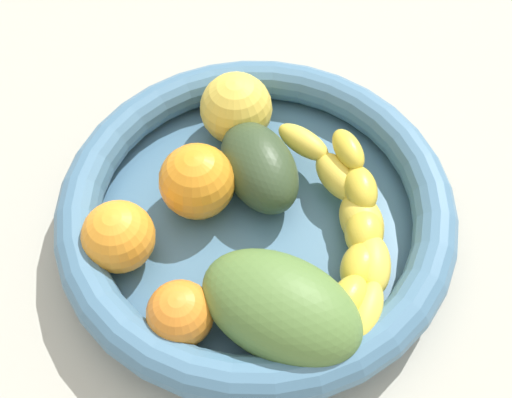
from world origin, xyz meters
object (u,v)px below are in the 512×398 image
at_px(apple_yellow, 236,109).
at_px(avocado_dark, 259,167).
at_px(orange_front, 196,185).
at_px(orange_mid_left, 119,237).
at_px(mango_green, 281,308).
at_px(banana_draped_left, 351,220).
at_px(banana_draped_right, 354,243).
at_px(orange_mid_right, 180,314).
at_px(fruit_bowl, 256,211).

bearing_deg(apple_yellow, avocado_dark, -144.07).
bearing_deg(apple_yellow, orange_front, 176.93).
height_order(orange_mid_left, apple_yellow, apple_yellow).
height_order(orange_front, mango_green, mango_green).
xyz_separation_m(banana_draped_left, banana_draped_right, (-0.02, -0.01, 0.01)).
height_order(banana_draped_left, avocado_dark, avocado_dark).
relative_size(mango_green, apple_yellow, 1.89).
xyz_separation_m(orange_front, orange_mid_right, (-0.11, -0.03, -0.01)).
relative_size(banana_draped_right, avocado_dark, 2.23).
bearing_deg(orange_front, fruit_bowl, -86.15).
height_order(orange_front, orange_mid_left, orange_front).
height_order(orange_front, orange_mid_right, orange_front).
height_order(fruit_bowl, banana_draped_right, banana_draped_right).
bearing_deg(banana_draped_right, apple_yellow, 52.37).
bearing_deg(fruit_bowl, orange_mid_left, 126.21).
bearing_deg(fruit_bowl, banana_draped_right, -100.39).
height_order(fruit_bowl, mango_green, mango_green).
height_order(banana_draped_left, mango_green, mango_green).
bearing_deg(orange_mid_right, orange_front, 14.90).
distance_m(fruit_bowl, orange_mid_right, 0.12).
bearing_deg(orange_mid_right, mango_green, -71.23).
bearing_deg(banana_draped_left, orange_front, 95.18).
bearing_deg(mango_green, orange_front, 49.31).
bearing_deg(avocado_dark, orange_mid_left, 140.04).
distance_m(fruit_bowl, apple_yellow, 0.10).
xyz_separation_m(orange_mid_left, avocado_dark, (0.10, -0.09, -0.00)).
bearing_deg(apple_yellow, orange_mid_right, -173.09).
distance_m(banana_draped_right, mango_green, 0.08).
distance_m(banana_draped_left, orange_front, 0.13).
bearing_deg(avocado_dark, fruit_bowl, -166.57).
relative_size(orange_mid_right, mango_green, 0.41).
distance_m(orange_mid_left, avocado_dark, 0.14).
distance_m(banana_draped_left, apple_yellow, 0.15).
height_order(orange_mid_left, orange_mid_right, orange_mid_left).
xyz_separation_m(fruit_bowl, mango_green, (-0.09, -0.05, 0.02)).
xyz_separation_m(fruit_bowl, orange_mid_right, (-0.12, 0.02, 0.01)).
bearing_deg(mango_green, fruit_bowl, 28.17).
bearing_deg(orange_front, avocado_dark, -49.97).
height_order(banana_draped_left, orange_mid_left, orange_mid_left).
bearing_deg(orange_mid_right, avocado_dark, -5.74).
relative_size(orange_front, orange_mid_left, 1.10).
bearing_deg(avocado_dark, banana_draped_left, -106.04).
height_order(orange_mid_left, avocado_dark, orange_mid_left).
xyz_separation_m(banana_draped_right, orange_mid_right, (-0.10, 0.11, -0.00)).
bearing_deg(fruit_bowl, avocado_dark, 13.43).
height_order(banana_draped_right, apple_yellow, apple_yellow).
bearing_deg(orange_mid_left, banana_draped_right, -73.83).
bearing_deg(orange_mid_left, apple_yellow, -16.49).
relative_size(banana_draped_right, orange_mid_left, 3.64).
bearing_deg(orange_front, banana_draped_left, -84.82).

